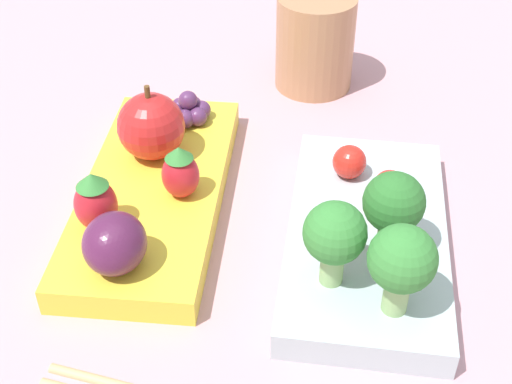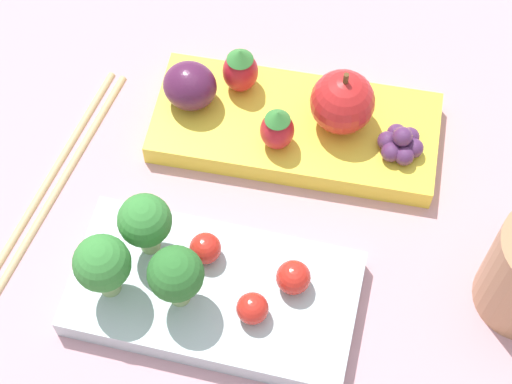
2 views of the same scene
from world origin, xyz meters
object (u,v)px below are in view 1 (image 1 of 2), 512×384
object	(u,v)px
broccoli_floret_0	(393,205)
cherry_tomato_1	(349,162)
cherry_tomato_2	(390,186)
drinking_cup	(315,42)
broccoli_floret_2	(335,236)
strawberry_1	(180,172)
cherry_tomato_0	(333,222)
bento_box_fruit	(154,194)
plum	(115,243)
bento_box_savoury	(366,238)
apple	(151,126)
broccoli_floret_1	(402,262)
strawberry_0	(95,202)
grape_cluster	(189,110)

from	to	relation	value
broccoli_floret_0	cherry_tomato_1	world-z (taller)	broccoli_floret_0
cherry_tomato_2	drinking_cup	xyz separation A→B (m)	(-0.17, -0.08, 0.01)
broccoli_floret_2	strawberry_1	xyz separation A→B (m)	(-0.06, -0.11, -0.02)
cherry_tomato_2	cherry_tomato_0	bearing A→B (deg)	-35.47
cherry_tomato_1	strawberry_1	bearing A→B (deg)	-67.11
bento_box_fruit	cherry_tomato_1	xyz separation A→B (m)	(-0.04, 0.13, 0.02)
cherry_tomato_0	cherry_tomato_1	bearing A→B (deg)	177.88
cherry_tomato_1	plum	size ratio (longest dim) A/B	0.57
bento_box_savoury	cherry_tomato_0	bearing A→B (deg)	-58.62
cherry_tomato_2	cherry_tomato_1	bearing A→B (deg)	-123.27
cherry_tomato_1	plum	xyz separation A→B (m)	(0.12, -0.12, 0.01)
broccoli_floret_2	apple	bearing A→B (deg)	-124.01
bento_box_fruit	cherry_tomato_1	distance (m)	0.14
broccoli_floret_0	broccoli_floret_2	size ratio (longest dim) A/B	1.02
cherry_tomato_2	broccoli_floret_2	bearing A→B (deg)	-17.53
broccoli_floret_0	cherry_tomato_0	size ratio (longest dim) A/B	2.59
broccoli_floret_1	cherry_tomato_2	bearing A→B (deg)	-173.25
bento_box_fruit	cherry_tomato_1	bearing A→B (deg)	106.57
bento_box_fruit	broccoli_floret_0	distance (m)	0.17
broccoli_floret_0	strawberry_1	world-z (taller)	broccoli_floret_0
drinking_cup	strawberry_0	bearing A→B (deg)	-22.51
grape_cluster	drinking_cup	xyz separation A→B (m)	(-0.11, 0.08, 0.01)
drinking_cup	grape_cluster	bearing A→B (deg)	-36.28
apple	cherry_tomato_2	bearing A→B (deg)	85.47
cherry_tomato_0	grape_cluster	bearing A→B (deg)	-130.05
strawberry_0	grape_cluster	bearing A→B (deg)	171.50
cherry_tomato_1	drinking_cup	world-z (taller)	drinking_cup
broccoli_floret_0	broccoli_floret_1	xyz separation A→B (m)	(0.05, 0.01, 0.00)
bento_box_fruit	plum	bearing A→B (deg)	4.90
cherry_tomato_1	drinking_cup	distance (m)	0.16
bento_box_fruit	broccoli_floret_1	distance (m)	0.19
cherry_tomato_1	plum	world-z (taller)	plum
cherry_tomato_0	plum	distance (m)	0.13
broccoli_floret_1	plum	size ratio (longest dim) A/B	1.41
cherry_tomato_1	drinking_cup	xyz separation A→B (m)	(-0.15, -0.05, 0.01)
cherry_tomato_1	strawberry_0	world-z (taller)	strawberry_0
bento_box_savoury	strawberry_0	bearing A→B (deg)	-77.44
broccoli_floret_0	apple	distance (m)	0.18
cherry_tomato_2	grape_cluster	bearing A→B (deg)	-111.49
bento_box_savoury	strawberry_0	world-z (taller)	strawberry_0
broccoli_floret_0	cherry_tomato_0	distance (m)	0.04
broccoli_floret_0	cherry_tomato_2	xyz separation A→B (m)	(-0.05, -0.00, -0.02)
bento_box_fruit	broccoli_floret_2	world-z (taller)	broccoli_floret_2
broccoli_floret_2	cherry_tomato_2	bearing A→B (deg)	162.47
bento_box_fruit	strawberry_1	xyz separation A→B (m)	(0.01, 0.02, 0.03)
strawberry_0	strawberry_1	size ratio (longest dim) A/B	1.08
strawberry_0	plum	xyz separation A→B (m)	(0.03, 0.03, -0.00)
cherry_tomato_2	apple	world-z (taller)	apple
broccoli_floret_1	grape_cluster	bearing A→B (deg)	-133.23
apple	strawberry_0	distance (m)	0.08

